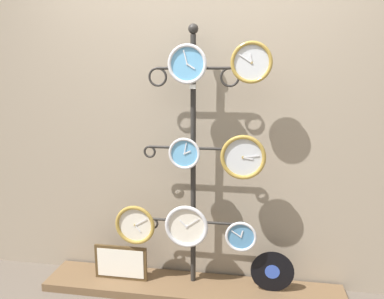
# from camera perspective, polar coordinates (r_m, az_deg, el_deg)

# --- Properties ---
(shop_wall) EXTENTS (4.40, 0.04, 2.80)m
(shop_wall) POSITION_cam_1_polar(r_m,az_deg,el_deg) (2.73, 0.74, 7.54)
(shop_wall) COLOR gray
(shop_wall) RESTS_ON ground_plane
(low_shelf) EXTENTS (2.20, 0.36, 0.06)m
(low_shelf) POSITION_cam_1_polar(r_m,az_deg,el_deg) (2.95, -0.03, -20.37)
(low_shelf) COLOR brown
(low_shelf) RESTS_ON ground_plane
(display_stand) EXTENTS (0.72, 0.41, 1.91)m
(display_stand) POSITION_cam_1_polar(r_m,az_deg,el_deg) (2.74, 0.18, -8.92)
(display_stand) COLOR #282623
(display_stand) RESTS_ON ground_plane
(clock_top_center) EXTENTS (0.26, 0.04, 0.26)m
(clock_top_center) POSITION_cam_1_polar(r_m,az_deg,el_deg) (2.49, -0.71, 12.88)
(clock_top_center) COLOR #60A8DB
(clock_top_right) EXTENTS (0.26, 0.04, 0.26)m
(clock_top_right) POSITION_cam_1_polar(r_m,az_deg,el_deg) (2.44, 9.05, 12.97)
(clock_top_right) COLOR silver
(clock_middle_center) EXTENTS (0.22, 0.04, 0.22)m
(clock_middle_center) POSITION_cam_1_polar(r_m,az_deg,el_deg) (2.54, -1.15, -0.61)
(clock_middle_center) COLOR #60A8DB
(clock_middle_right) EXTENTS (0.30, 0.04, 0.30)m
(clock_middle_right) POSITION_cam_1_polar(r_m,az_deg,el_deg) (2.50, 7.78, -1.17)
(clock_middle_right) COLOR silver
(clock_bottom_left) EXTENTS (0.30, 0.04, 0.30)m
(clock_bottom_left) POSITION_cam_1_polar(r_m,az_deg,el_deg) (2.79, -8.65, -11.28)
(clock_bottom_left) COLOR silver
(clock_bottom_center) EXTENTS (0.31, 0.04, 0.31)m
(clock_bottom_center) POSITION_cam_1_polar(r_m,az_deg,el_deg) (2.71, -0.84, -11.62)
(clock_bottom_center) COLOR silver
(clock_bottom_right) EXTENTS (0.22, 0.04, 0.22)m
(clock_bottom_right) POSITION_cam_1_polar(r_m,az_deg,el_deg) (2.66, 7.47, -12.99)
(clock_bottom_right) COLOR #4C84B2
(vinyl_record) EXTENTS (0.30, 0.01, 0.30)m
(vinyl_record) POSITION_cam_1_polar(r_m,az_deg,el_deg) (2.84, 12.13, -17.74)
(vinyl_record) COLOR black
(vinyl_record) RESTS_ON low_shelf
(picture_frame) EXTENTS (0.40, 0.02, 0.27)m
(picture_frame) POSITION_cam_1_polar(r_m,az_deg,el_deg) (2.99, -10.80, -16.59)
(picture_frame) COLOR #4C381E
(picture_frame) RESTS_ON low_shelf
(price_tag_upper) EXTENTS (0.04, 0.00, 0.03)m
(price_tag_upper) POSITION_cam_1_polar(r_m,az_deg,el_deg) (2.48, 0.10, 9.56)
(price_tag_upper) COLOR white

